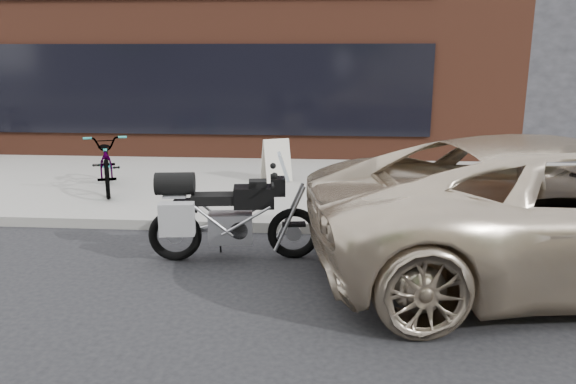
{
  "coord_description": "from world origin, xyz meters",
  "views": [
    {
      "loc": [
        0.84,
        -3.6,
        2.51
      ],
      "look_at": [
        0.32,
        3.05,
        0.85
      ],
      "focal_mm": 35.0,
      "sensor_mm": 36.0,
      "label": 1
    }
  ],
  "objects_px": {
    "motorcycle": "(223,215)",
    "bicycle_front": "(107,161)",
    "sandwich_sign": "(276,160)",
    "minivan": "(571,211)"
  },
  "relations": [
    {
      "from": "motorcycle",
      "to": "bicycle_front",
      "type": "xyz_separation_m",
      "value": [
        -2.6,
        2.84,
        0.09
      ]
    },
    {
      "from": "bicycle_front",
      "to": "sandwich_sign",
      "type": "relative_size",
      "value": 2.47
    },
    {
      "from": "minivan",
      "to": "bicycle_front",
      "type": "distance_m",
      "value": 7.29
    },
    {
      "from": "motorcycle",
      "to": "bicycle_front",
      "type": "height_order",
      "value": "motorcycle"
    },
    {
      "from": "bicycle_front",
      "to": "minivan",
      "type": "bearing_deg",
      "value": -48.14
    },
    {
      "from": "minivan",
      "to": "sandwich_sign",
      "type": "height_order",
      "value": "minivan"
    },
    {
      "from": "sandwich_sign",
      "to": "minivan",
      "type": "bearing_deg",
      "value": -72.6
    },
    {
      "from": "bicycle_front",
      "to": "sandwich_sign",
      "type": "distance_m",
      "value": 3.04
    },
    {
      "from": "bicycle_front",
      "to": "sandwich_sign",
      "type": "height_order",
      "value": "bicycle_front"
    },
    {
      "from": "minivan",
      "to": "bicycle_front",
      "type": "bearing_deg",
      "value": 55.82
    }
  ]
}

